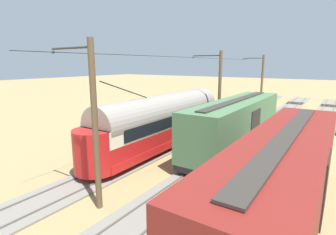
% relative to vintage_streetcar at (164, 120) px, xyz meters
% --- Properties ---
extents(ground_plane, '(220.00, 220.00, 0.00)m').
position_rel_vintage_streetcar_xyz_m(ground_plane, '(-5.06, -1.22, -2.26)').
color(ground_plane, '#937F51').
extents(track_streetcar_siding, '(2.80, 80.00, 0.18)m').
position_rel_vintage_streetcar_xyz_m(track_streetcar_siding, '(-10.12, -1.54, -2.20)').
color(track_streetcar_siding, slate).
rests_on(track_streetcar_siding, ground).
extents(track_adjacent_siding, '(2.80, 80.00, 0.18)m').
position_rel_vintage_streetcar_xyz_m(track_adjacent_siding, '(-5.06, -1.54, -2.20)').
color(track_adjacent_siding, slate).
rests_on(track_adjacent_siding, ground).
extents(track_third_siding, '(2.80, 80.00, 0.18)m').
position_rel_vintage_streetcar_xyz_m(track_third_siding, '(0.00, -1.54, -2.20)').
color(track_third_siding, slate).
rests_on(track_third_siding, ground).
extents(vintage_streetcar, '(2.65, 16.67, 5.57)m').
position_rel_vintage_streetcar_xyz_m(vintage_streetcar, '(0.00, 0.00, 0.00)').
color(vintage_streetcar, red).
rests_on(vintage_streetcar, ground).
extents(coach_adjacent, '(2.96, 14.06, 3.85)m').
position_rel_vintage_streetcar_xyz_m(coach_adjacent, '(-5.06, -2.67, -0.09)').
color(coach_adjacent, '#477047').
rests_on(coach_adjacent, ground).
extents(coach_far_siding, '(2.96, 14.42, 3.85)m').
position_rel_vintage_streetcar_xyz_m(coach_far_siding, '(-10.12, 5.94, -0.09)').
color(coach_far_siding, maroon).
rests_on(coach_far_siding, ground).
extents(catenary_pole_foreground, '(2.91, 0.28, 7.80)m').
position_rel_vintage_streetcar_xyz_m(catenary_pole_foreground, '(-2.61, -18.81, 1.81)').
color(catenary_pole_foreground, brown).
rests_on(catenary_pole_foreground, ground).
extents(catenary_pole_mid_near, '(2.91, 0.28, 7.80)m').
position_rel_vintage_streetcar_xyz_m(catenary_pole_mid_near, '(-2.61, -4.77, 1.81)').
color(catenary_pole_mid_near, brown).
rests_on(catenary_pole_mid_near, ground).
extents(catenary_pole_mid_far, '(2.91, 0.28, 7.80)m').
position_rel_vintage_streetcar_xyz_m(catenary_pole_mid_far, '(-2.61, 9.26, 1.81)').
color(catenary_pole_mid_far, brown).
rests_on(catenary_pole_mid_far, ground).
extents(overhead_wire_run, '(2.70, 32.06, 0.18)m').
position_rel_vintage_streetcar_xyz_m(overhead_wire_run, '(-0.07, -5.49, 5.00)').
color(overhead_wire_run, black).
rests_on(overhead_wire_run, ground).
extents(switch_stand, '(0.50, 0.30, 1.24)m').
position_rel_vintage_streetcar_xyz_m(switch_stand, '(-11.56, -11.84, -1.56)').
color(switch_stand, black).
rests_on(switch_stand, ground).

